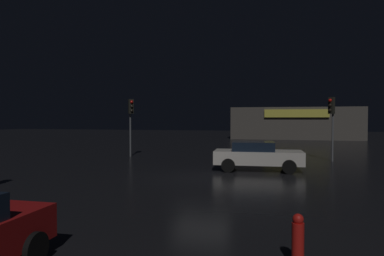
{
  "coord_description": "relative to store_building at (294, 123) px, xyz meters",
  "views": [
    {
      "loc": [
        3.18,
        -14.97,
        2.67
      ],
      "look_at": [
        -1.72,
        5.31,
        2.09
      ],
      "focal_mm": 32.27,
      "sensor_mm": 36.0,
      "label": 1
    }
  ],
  "objects": [
    {
      "name": "store_building",
      "position": [
        0.0,
        0.0,
        0.0
      ],
      "size": [
        16.2,
        8.02,
        4.09
      ],
      "color": "#4C4742",
      "rests_on": "ground"
    },
    {
      "name": "traffic_signal_opposite",
      "position": [
        -12.29,
        -25.8,
        0.94
      ],
      "size": [
        0.42,
        0.43,
        4.01
      ],
      "color": "#595B60",
      "rests_on": "ground"
    },
    {
      "name": "ground_plane",
      "position": [
        -5.69,
        -33.17,
        -2.05
      ],
      "size": [
        120.0,
        120.0,
        0.0
      ],
      "primitive_type": "plane",
      "color": "black"
    },
    {
      "name": "fire_hydrant",
      "position": [
        -2.09,
        -41.74,
        -1.57
      ],
      "size": [
        0.22,
        0.22,
        0.96
      ],
      "color": "red",
      "rests_on": "ground"
    },
    {
      "name": "car_near",
      "position": [
        -3.4,
        -30.2,
        -1.27
      ],
      "size": [
        4.53,
        2.24,
        1.47
      ],
      "color": "silver",
      "rests_on": "ground"
    },
    {
      "name": "traffic_signal_main",
      "position": [
        0.88,
        -25.44,
        0.96
      ],
      "size": [
        0.41,
        0.43,
        3.98
      ],
      "color": "#595B60",
      "rests_on": "ground"
    }
  ]
}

